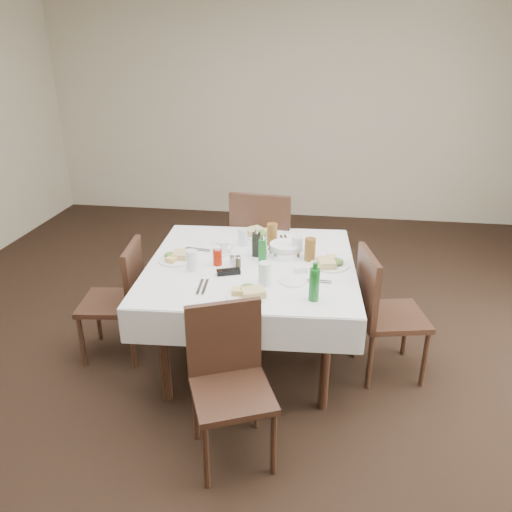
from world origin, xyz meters
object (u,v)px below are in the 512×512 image
(water_n, at_px, (243,237))
(water_s, at_px, (265,274))
(chair_east, at_px, (381,307))
(coffee_mug, at_px, (222,248))
(chair_south, at_px, (229,373))
(chair_west, at_px, (122,294))
(water_e, at_px, (297,247))
(bread_basket, at_px, (286,249))
(water_w, at_px, (192,260))
(oil_cruet_dark, at_px, (256,243))
(ketchup_bottle, at_px, (217,256))
(chair_north, at_px, (263,242))
(green_bottle, at_px, (314,284))
(dining_table, at_px, (251,273))
(oil_cruet_green, at_px, (263,250))

(water_n, distance_m, water_s, 0.65)
(chair_east, distance_m, coffee_mug, 1.14)
(chair_south, relative_size, chair_west, 1.01)
(water_e, bearing_deg, bread_basket, 167.87)
(water_s, distance_m, water_w, 0.51)
(water_s, distance_m, oil_cruet_dark, 0.45)
(water_w, relative_size, ketchup_bottle, 1.03)
(water_n, relative_size, water_e, 0.88)
(bread_basket, bearing_deg, water_e, -12.13)
(chair_east, relative_size, oil_cruet_dark, 4.16)
(ketchup_bottle, bearing_deg, chair_west, 179.98)
(water_n, relative_size, bread_basket, 0.51)
(water_e, bearing_deg, chair_west, -169.74)
(water_n, xyz_separation_m, coffee_mug, (-0.12, -0.17, -0.02))
(chair_north, height_order, ketchup_bottle, chair_north)
(water_w, bearing_deg, chair_south, -61.76)
(chair_north, distance_m, chair_east, 1.23)
(water_w, distance_m, green_bottle, 0.85)
(green_bottle, bearing_deg, chair_east, 44.81)
(chair_west, xyz_separation_m, water_w, (0.56, -0.10, 0.34))
(chair_north, height_order, chair_south, chair_north)
(water_e, bearing_deg, water_n, 160.42)
(chair_east, xyz_separation_m, ketchup_bottle, (-1.09, -0.04, 0.31))
(bread_basket, relative_size, green_bottle, 1.06)
(chair_north, distance_m, water_s, 1.15)
(water_s, xyz_separation_m, ketchup_bottle, (-0.35, 0.25, -0.01))
(chair_south, bearing_deg, ketchup_bottle, 105.83)
(chair_north, relative_size, oil_cruet_dark, 4.81)
(chair_south, height_order, green_bottle, green_bottle)
(chair_east, bearing_deg, coffee_mug, 171.96)
(dining_table, xyz_separation_m, ketchup_bottle, (-0.21, -0.07, 0.14))
(chair_west, bearing_deg, green_bottle, -16.42)
(chair_west, relative_size, coffee_mug, 6.17)
(dining_table, distance_m, coffee_mug, 0.28)
(dining_table, distance_m, water_e, 0.37)
(water_n, bearing_deg, water_s, -68.53)
(chair_east, height_order, water_s, water_s)
(chair_east, relative_size, water_e, 6.31)
(water_e, relative_size, ketchup_bottle, 1.10)
(chair_south, bearing_deg, chair_north, 91.18)
(dining_table, relative_size, water_s, 10.01)
(dining_table, relative_size, coffee_mug, 10.44)
(chair_west, distance_m, bread_basket, 1.20)
(water_n, xyz_separation_m, green_bottle, (0.54, -0.76, 0.04))
(coffee_mug, bearing_deg, water_s, -50.88)
(chair_west, xyz_separation_m, coffee_mug, (0.69, 0.19, 0.31))
(chair_north, xyz_separation_m, green_bottle, (0.46, -1.27, 0.27))
(water_s, xyz_separation_m, oil_cruet_green, (-0.06, 0.33, 0.02))
(chair_north, bearing_deg, oil_cruet_dark, -86.45)
(chair_north, distance_m, chair_south, 1.66)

